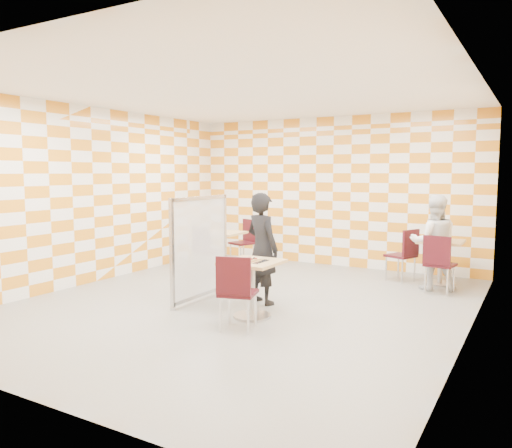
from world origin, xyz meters
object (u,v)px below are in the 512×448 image
(man_dark, at_px, (262,248))
(chair_second_front, at_px, (439,260))
(main_table, at_px, (252,279))
(soda_bottle, at_px, (449,234))
(second_table, at_px, (441,255))
(chair_second_side, at_px, (405,251))
(partition, at_px, (200,247))
(chair_main_front, at_px, (236,287))
(chair_empty_far, at_px, (246,238))
(empty_table, at_px, (224,244))
(chair_empty_near, at_px, (206,247))
(sport_bottle, at_px, (431,234))
(man_white, at_px, (434,242))

(man_dark, bearing_deg, chair_second_front, -118.73)
(chair_second_front, xyz_separation_m, man_dark, (-2.12, -1.84, 0.26))
(main_table, bearing_deg, soda_bottle, 60.01)
(second_table, relative_size, chair_second_side, 0.81)
(main_table, bearing_deg, partition, 161.09)
(man_dark, bearing_deg, second_table, -107.88)
(partition, bearing_deg, chair_second_side, 49.26)
(chair_main_front, distance_m, chair_empty_far, 4.37)
(empty_table, distance_m, chair_empty_far, 0.76)
(partition, distance_m, man_dark, 0.93)
(empty_table, relative_size, chair_empty_far, 0.81)
(chair_second_side, distance_m, soda_bottle, 0.77)
(man_dark, bearing_deg, chair_empty_near, -11.13)
(main_table, bearing_deg, man_dark, 108.51)
(empty_table, xyz_separation_m, partition, (0.94, -2.05, 0.28))
(main_table, bearing_deg, sport_bottle, 64.68)
(chair_empty_near, bearing_deg, man_dark, -31.42)
(empty_table, height_order, soda_bottle, soda_bottle)
(chair_second_front, bearing_deg, soda_bottle, 88.32)
(sport_bottle, height_order, soda_bottle, soda_bottle)
(chair_empty_near, distance_m, partition, 1.67)
(second_table, relative_size, chair_empty_far, 0.81)
(main_table, relative_size, sport_bottle, 3.75)
(man_white, relative_size, soda_bottle, 6.69)
(man_dark, xyz_separation_m, soda_bottle, (2.14, 2.63, 0.05))
(second_table, height_order, empty_table, same)
(chair_second_front, distance_m, man_white, 0.39)
(chair_empty_near, distance_m, soda_bottle, 4.22)
(chair_second_side, xyz_separation_m, man_dark, (-1.47, -2.43, 0.26))
(man_white, bearing_deg, partition, 20.72)
(chair_main_front, bearing_deg, sport_bottle, 70.01)
(main_table, height_order, partition, partition)
(man_white, distance_m, soda_bottle, 0.54)
(chair_empty_near, relative_size, man_white, 0.60)
(empty_table, xyz_separation_m, soda_bottle, (3.96, 0.89, 0.34))
(partition, bearing_deg, empty_table, 114.70)
(empty_table, bearing_deg, main_table, -49.79)
(second_table, bearing_deg, empty_table, -167.87)
(chair_main_front, bearing_deg, second_table, 66.93)
(main_table, height_order, second_table, same)
(second_table, distance_m, chair_second_front, 0.74)
(main_table, xyz_separation_m, chair_main_front, (0.14, -0.62, 0.04))
(soda_bottle, bearing_deg, chair_second_side, -163.13)
(chair_main_front, bearing_deg, chair_empty_far, 119.51)
(second_table, xyz_separation_m, man_dark, (-2.02, -2.57, 0.29))
(chair_second_front, height_order, man_dark, man_dark)
(empty_table, bearing_deg, chair_second_front, 1.34)
(sport_bottle, bearing_deg, chair_second_front, -72.27)
(empty_table, relative_size, sport_bottle, 3.75)
(empty_table, bearing_deg, man_dark, -43.76)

